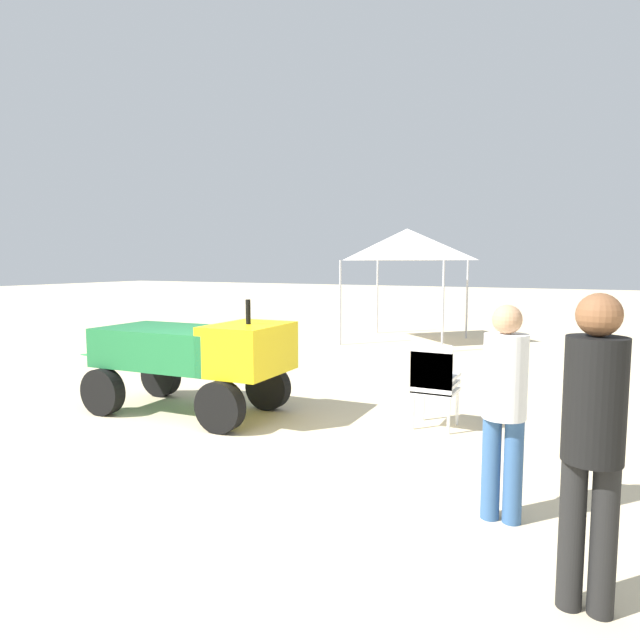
% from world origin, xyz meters
% --- Properties ---
extents(ground, '(80.00, 80.00, 0.00)m').
position_xyz_m(ground, '(0.00, 0.00, 0.00)').
color(ground, beige).
extents(utility_cart, '(2.59, 1.37, 1.50)m').
position_xyz_m(utility_cart, '(-0.71, 1.11, 0.78)').
color(utility_cart, '#1E6B38').
rests_on(utility_cart, ground).
extents(stacked_plastic_chairs, '(0.48, 0.48, 1.02)m').
position_xyz_m(stacked_plastic_chairs, '(2.21, 1.81, 0.60)').
color(stacked_plastic_chairs, white).
rests_on(stacked_plastic_chairs, ground).
extents(surfboard_pile, '(2.12, 0.88, 0.24)m').
position_xyz_m(surfboard_pile, '(-3.90, 3.10, 0.12)').
color(surfboard_pile, white).
rests_on(surfboard_pile, ground).
extents(lifeguard_near_left, '(0.32, 0.32, 1.79)m').
position_xyz_m(lifeguard_near_left, '(3.88, -1.16, 1.03)').
color(lifeguard_near_left, black).
rests_on(lifeguard_near_left, ground).
extents(lifeguard_near_center, '(0.32, 0.32, 1.64)m').
position_xyz_m(lifeguard_near_center, '(3.29, -0.23, 0.94)').
color(lifeguard_near_center, '#33598C').
rests_on(lifeguard_near_center, ground).
extents(popup_canopy, '(2.49, 2.49, 2.76)m').
position_xyz_m(popup_canopy, '(-0.33, 8.63, 2.38)').
color(popup_canopy, '#B2B2B7').
rests_on(popup_canopy, ground).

